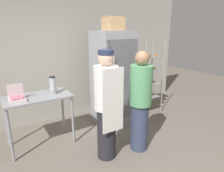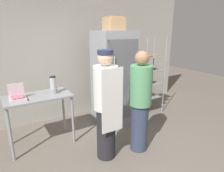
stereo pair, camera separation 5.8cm
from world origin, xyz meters
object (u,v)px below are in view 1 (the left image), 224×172
Objects in this scene: blender_pitcher at (53,86)px; person_customer at (140,102)px; refrigerator at (113,79)px; cardboard_storage_box at (113,24)px; baking_rack at (148,76)px; person_baker at (106,105)px; donut_box at (17,98)px.

blender_pitcher is 0.18× the size of person_customer.
refrigerator is at bearing 3.97° from blender_pitcher.
refrigerator is 6.45× the size of blender_pitcher.
baking_rack is at bearing 4.76° from cardboard_storage_box.
person_baker is 1.02× the size of person_customer.
cardboard_storage_box is at bearing -127.10° from refrigerator.
blender_pitcher is at bearing 119.78° from person_baker.
blender_pitcher is 0.88× the size of cardboard_storage_box.
donut_box is at bearing 142.98° from person_baker.
person_customer is at bearing -29.16° from donut_box.
refrigerator is 7.58× the size of donut_box.
donut_box is at bearing -174.98° from refrigerator.
person_baker is at bearing -37.02° from donut_box.
donut_box is 0.15× the size of person_customer.
donut_box is 2.19m from cardboard_storage_box.
person_customer is (1.72, -0.96, -0.11)m from donut_box.
baking_rack is 1.61m from cardboard_storage_box.
person_baker is (-0.73, -0.94, -1.22)m from cardboard_storage_box.
person_baker is at bearing -150.40° from baking_rack.
person_baker is (0.53, -0.93, -0.16)m from blender_pitcher.
refrigerator is 1.09× the size of baking_rack.
cardboard_storage_box is (-0.06, -0.08, 1.12)m from refrigerator.
person_baker is (-0.79, -1.02, -0.09)m from refrigerator.
baking_rack reaches higher than person_customer.
blender_pitcher is (-1.32, -0.09, 0.06)m from refrigerator.
refrigerator is at bearing 52.11° from person_baker.
refrigerator is 1.15m from person_customer.
refrigerator reaches higher than person_customer.
person_customer is (1.12, -1.03, -0.19)m from blender_pitcher.
cardboard_storage_box is (-1.07, -0.09, 1.20)m from baking_rack.
refrigerator is at bearing 52.90° from cardboard_storage_box.
cardboard_storage_box reaches higher than baking_rack.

